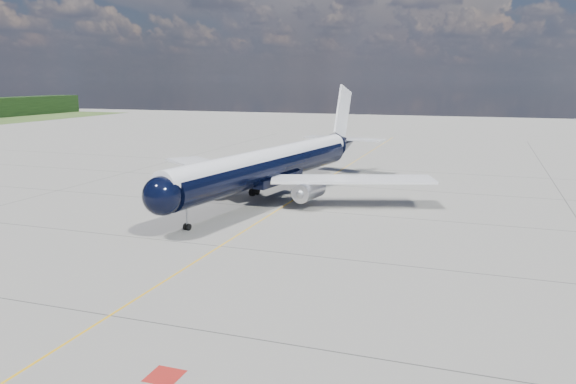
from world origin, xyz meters
name	(u,v)px	position (x,y,z in m)	size (l,w,h in m)	color
ground	(295,199)	(0.00, 30.00, 0.00)	(320.00, 320.00, 0.00)	gray
taxiway_centerline	(280,208)	(0.00, 25.00, 0.00)	(0.16, 160.00, 0.01)	#EEAC0C
red_marking	(165,376)	(6.80, -10.00, 0.00)	(1.60, 1.60, 0.01)	maroon
main_airliner	(275,164)	(-2.45, 29.95, 4.07)	(36.79, 45.22, 13.11)	black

